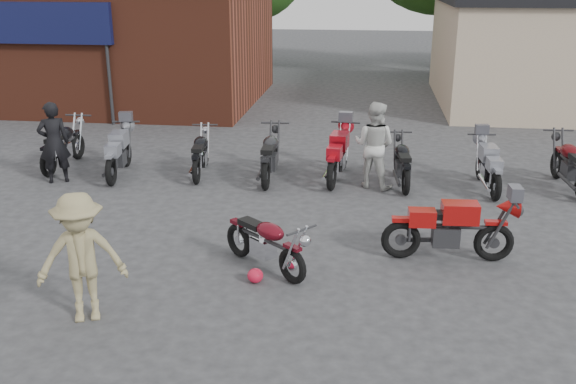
# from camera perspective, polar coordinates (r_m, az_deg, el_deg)

# --- Properties ---
(ground) EXTENTS (90.00, 90.00, 0.00)m
(ground) POSITION_cam_1_polar(r_m,az_deg,el_deg) (9.65, 0.10, -8.31)
(ground) COLOR #323234
(brick_building) EXTENTS (12.00, 8.00, 4.00)m
(brick_building) POSITION_cam_1_polar(r_m,az_deg,el_deg) (24.78, -17.08, 12.54)
(brick_building) COLOR brown
(brick_building) RESTS_ON ground
(vintage_motorcycle) EXTENTS (1.74, 1.61, 1.04)m
(vintage_motorcycle) POSITION_cam_1_polar(r_m,az_deg,el_deg) (9.91, -1.99, -4.23)
(vintage_motorcycle) COLOR #5B0B16
(vintage_motorcycle) RESTS_ON ground
(sportbike) EXTENTS (2.06, 0.77, 1.18)m
(sportbike) POSITION_cam_1_polar(r_m,az_deg,el_deg) (10.56, 14.29, -2.93)
(sportbike) COLOR #B7100F
(sportbike) RESTS_ON ground
(helmet) EXTENTS (0.31, 0.31, 0.22)m
(helmet) POSITION_cam_1_polar(r_m,az_deg,el_deg) (9.70, -2.93, -7.43)
(helmet) COLOR red
(helmet) RESTS_ON ground
(person_dark) EXTENTS (0.78, 0.70, 1.80)m
(person_dark) POSITION_cam_1_polar(r_m,az_deg,el_deg) (14.92, -20.09, 4.15)
(person_dark) COLOR black
(person_dark) RESTS_ON ground
(person_light) EXTENTS (1.10, 0.98, 1.86)m
(person_light) POSITION_cam_1_polar(r_m,az_deg,el_deg) (13.81, 7.67, 4.16)
(person_light) COLOR silver
(person_light) RESTS_ON ground
(person_tan) EXTENTS (1.31, 1.03, 1.78)m
(person_tan) POSITION_cam_1_polar(r_m,az_deg,el_deg) (8.82, -17.90, -5.59)
(person_tan) COLOR #9C8E60
(person_tan) RESTS_ON ground
(row_bike_0) EXTENTS (0.69, 2.07, 1.20)m
(row_bike_0) POSITION_cam_1_polar(r_m,az_deg,el_deg) (16.11, -19.36, 4.16)
(row_bike_0) COLOR black
(row_bike_0) RESTS_ON ground
(row_bike_1) EXTENTS (0.95, 2.11, 1.18)m
(row_bike_1) POSITION_cam_1_polar(r_m,az_deg,el_deg) (15.09, -14.83, 3.61)
(row_bike_1) COLOR gray
(row_bike_1) RESTS_ON ground
(row_bike_2) EXTENTS (0.84, 1.95, 1.10)m
(row_bike_2) POSITION_cam_1_polar(r_m,az_deg,el_deg) (14.79, -7.78, 3.61)
(row_bike_2) COLOR black
(row_bike_2) RESTS_ON ground
(row_bike_3) EXTENTS (0.75, 2.11, 1.21)m
(row_bike_3) POSITION_cam_1_polar(r_m,az_deg,el_deg) (14.32, -1.59, 3.50)
(row_bike_3) COLOR #242427
(row_bike_3) RESTS_ON ground
(row_bike_4) EXTENTS (0.93, 2.19, 1.23)m
(row_bike_4) POSITION_cam_1_polar(r_m,az_deg,el_deg) (14.33, 4.49, 3.51)
(row_bike_4) COLOR #B10E1B
(row_bike_4) RESTS_ON ground
(row_bike_5) EXTENTS (0.79, 1.94, 1.10)m
(row_bike_5) POSITION_cam_1_polar(r_m,az_deg,el_deg) (14.17, 10.11, 2.80)
(row_bike_5) COLOR black
(row_bike_5) RESTS_ON ground
(row_bike_6) EXTENTS (0.76, 1.97, 1.12)m
(row_bike_6) POSITION_cam_1_polar(r_m,az_deg,el_deg) (14.27, 17.41, 2.38)
(row_bike_6) COLOR gray
(row_bike_6) RESTS_ON ground
(row_bike_7) EXTENTS (0.84, 2.12, 1.20)m
(row_bike_7) POSITION_cam_1_polar(r_m,az_deg,el_deg) (14.91, 23.82, 2.48)
(row_bike_7) COLOR #550A0F
(row_bike_7) RESTS_ON ground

